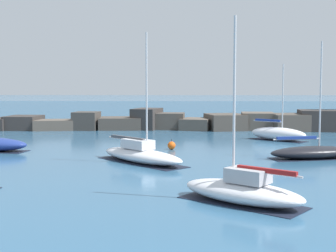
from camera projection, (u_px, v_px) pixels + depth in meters
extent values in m
cube|color=#235175|center=(192.00, 108.00, 117.15)|extent=(400.00, 116.00, 0.01)
cube|color=#383330|center=(24.00, 123.00, 57.76)|extent=(4.01, 4.68, 1.69)
cube|color=brown|center=(56.00, 125.00, 57.30)|extent=(5.71, 4.58, 1.23)
cube|color=#423D38|center=(86.00, 121.00, 57.31)|extent=(3.09, 3.45, 2.19)
cube|color=#4C443D|center=(121.00, 123.00, 58.22)|extent=(5.42, 4.93, 1.47)
cube|color=#383330|center=(147.00, 119.00, 58.29)|extent=(3.90, 5.22, 2.57)
cube|color=#4C443D|center=(168.00, 121.00, 58.11)|extent=(4.05, 3.53, 2.02)
cube|color=brown|center=(197.00, 124.00, 57.60)|extent=(4.48, 5.30, 1.38)
cube|color=#4C443D|center=(225.00, 122.00, 57.45)|extent=(5.17, 5.85, 1.92)
cube|color=brown|center=(258.00, 121.00, 57.64)|extent=(4.24, 4.86, 2.09)
cube|color=#4C443D|center=(287.00, 122.00, 56.43)|extent=(4.87, 5.66, 2.00)
cube|color=#383330|center=(320.00, 120.00, 56.11)|extent=(5.37, 4.87, 2.47)
ellipsoid|color=white|center=(141.00, 156.00, 32.42)|extent=(7.15, 7.23, 0.93)
cube|color=black|center=(141.00, 162.00, 32.46)|extent=(6.84, 6.91, 0.03)
cube|color=silver|center=(138.00, 144.00, 32.65)|extent=(2.54, 2.56, 0.64)
cylinder|color=silver|center=(147.00, 92.00, 31.61)|extent=(0.12, 0.12, 7.97)
cylinder|color=#BCBCC1|center=(127.00, 139.00, 33.51)|extent=(3.14, 3.19, 0.10)
cube|color=#4C4C51|center=(127.00, 138.00, 33.50)|extent=(2.75, 2.79, 0.20)
ellipsoid|color=black|center=(313.00, 152.00, 34.16)|extent=(6.89, 3.65, 0.91)
cube|color=black|center=(313.00, 158.00, 34.20)|extent=(6.57, 3.53, 0.03)
cylinder|color=silver|center=(321.00, 94.00, 33.91)|extent=(0.12, 0.12, 7.61)
cylinder|color=#BCBCC1|center=(297.00, 139.00, 33.81)|extent=(3.53, 0.97, 0.10)
cube|color=navy|center=(297.00, 138.00, 33.80)|extent=(3.03, 0.94, 0.20)
ellipsoid|color=white|center=(278.00, 134.00, 45.84)|extent=(5.72, 5.25, 1.28)
cube|color=black|center=(278.00, 140.00, 45.90)|extent=(5.47, 5.03, 0.03)
cylinder|color=silver|center=(283.00, 96.00, 45.24)|extent=(0.12, 0.12, 6.16)
cylinder|color=#BCBCC1|center=(268.00, 121.00, 46.54)|extent=(2.54, 2.17, 0.10)
cube|color=navy|center=(268.00, 120.00, 46.53)|extent=(2.23, 1.93, 0.20)
ellipsoid|color=white|center=(242.00, 192.00, 21.08)|extent=(6.16, 5.48, 0.97)
cube|color=black|center=(242.00, 202.00, 21.12)|extent=(5.89, 5.26, 0.03)
cube|color=#B2B2B7|center=(248.00, 175.00, 20.82)|extent=(2.19, 2.09, 0.64)
cylinder|color=silver|center=(234.00, 99.00, 21.02)|extent=(0.12, 0.12, 7.43)
cylinder|color=#BCBCC1|center=(266.00, 173.00, 20.22)|extent=(2.69, 2.11, 0.10)
cube|color=maroon|center=(266.00, 170.00, 20.22)|extent=(2.36, 1.89, 0.20)
sphere|color=#EA5914|center=(172.00, 145.00, 39.22)|extent=(0.67, 0.67, 0.67)
cylinder|color=black|center=(172.00, 140.00, 39.19)|extent=(0.04, 0.04, 0.20)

